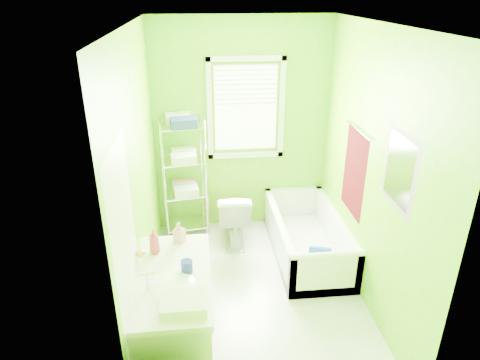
{
  "coord_description": "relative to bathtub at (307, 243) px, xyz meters",
  "views": [
    {
      "loc": [
        -0.53,
        -3.48,
        2.87
      ],
      "look_at": [
        -0.14,
        0.25,
        1.16
      ],
      "focal_mm": 32.0,
      "sensor_mm": 36.0,
      "label": 1
    }
  ],
  "objects": [
    {
      "name": "ground",
      "position": [
        -0.68,
        -0.62,
        -0.16
      ],
      "size": [
        2.9,
        2.9,
        0.0
      ],
      "primitive_type": "plane",
      "color": "silver",
      "rests_on": "ground"
    },
    {
      "name": "room_envelope",
      "position": [
        -0.68,
        -0.62,
        1.38
      ],
      "size": [
        2.14,
        2.94,
        2.62
      ],
      "color": "#62B008",
      "rests_on": "ground"
    },
    {
      "name": "window",
      "position": [
        -0.63,
        0.81,
        1.45
      ],
      "size": [
        0.92,
        0.05,
        1.22
      ],
      "color": "white",
      "rests_on": "ground"
    },
    {
      "name": "door",
      "position": [
        -1.71,
        -1.62,
        0.84
      ],
      "size": [
        0.09,
        0.8,
        2.0
      ],
      "color": "white",
      "rests_on": "ground"
    },
    {
      "name": "right_wall_decor",
      "position": [
        0.36,
        -0.64,
        1.16
      ],
      "size": [
        0.04,
        1.48,
        1.17
      ],
      "color": "#46080B",
      "rests_on": "ground"
    },
    {
      "name": "bathtub",
      "position": [
        0.0,
        0.0,
        0.0
      ],
      "size": [
        0.75,
        1.6,
        0.52
      ],
      "color": "white",
      "rests_on": "ground"
    },
    {
      "name": "toilet",
      "position": [
        -0.82,
        0.38,
        0.18
      ],
      "size": [
        0.41,
        0.69,
        0.69
      ],
      "primitive_type": "imported",
      "rotation": [
        0.0,
        0.0,
        3.1
      ],
      "color": "white",
      "rests_on": "ground"
    },
    {
      "name": "vanity",
      "position": [
        -1.45,
        -1.41,
        0.3
      ],
      "size": [
        0.59,
        1.15,
        1.09
      ],
      "color": "silver",
      "rests_on": "ground"
    },
    {
      "name": "wire_shelf_unit",
      "position": [
        -1.37,
        0.62,
        0.77
      ],
      "size": [
        0.55,
        0.45,
        1.54
      ],
      "color": "silver",
      "rests_on": "ground"
    }
  ]
}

